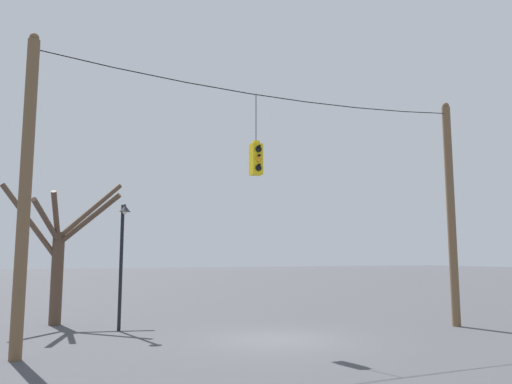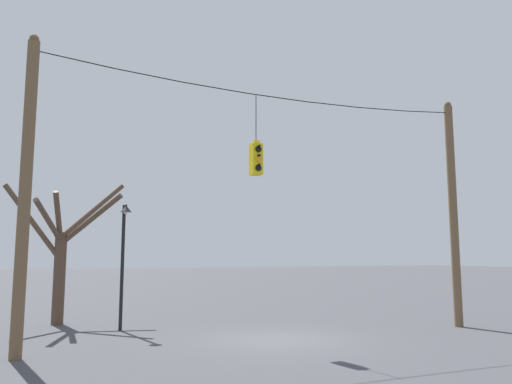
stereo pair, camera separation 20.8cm
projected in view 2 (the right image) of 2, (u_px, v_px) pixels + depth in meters
ground_plane at (278, 340)px, 15.32m from camera, size 200.00×200.00×0.00m
utility_pole_left at (25, 191)px, 12.88m from camera, size 0.31×0.31×8.47m
utility_pole_right at (453, 211)px, 18.71m from camera, size 0.31×0.31×8.47m
span_wire at (278, 94)px, 16.25m from camera, size 14.62×0.03×0.39m
traffic_light_over_intersection at (256, 159)px, 15.65m from camera, size 0.34×0.58×2.60m
street_lamp at (124, 244)px, 17.38m from camera, size 0.38×0.67×4.36m
bare_tree at (62, 250)px, 19.00m from camera, size 4.60×2.97×5.60m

